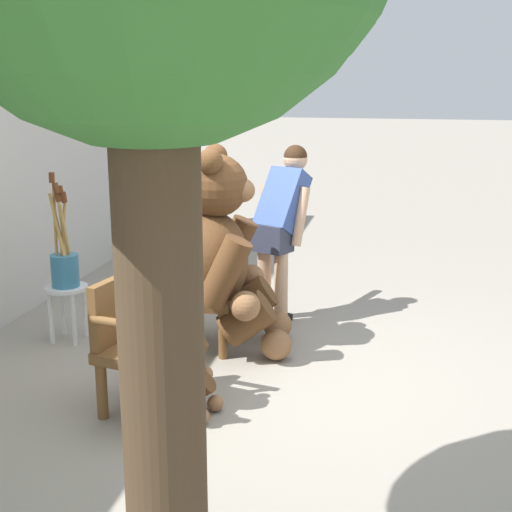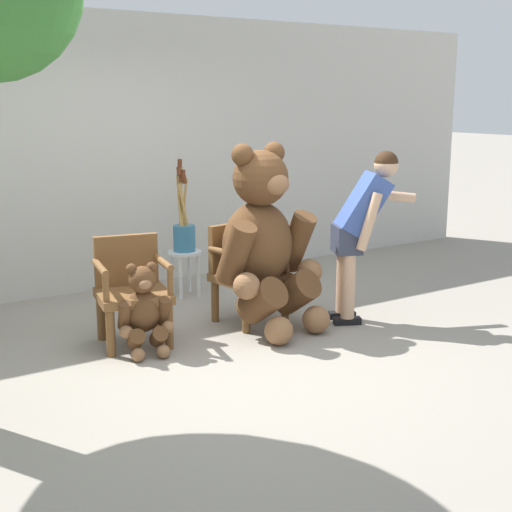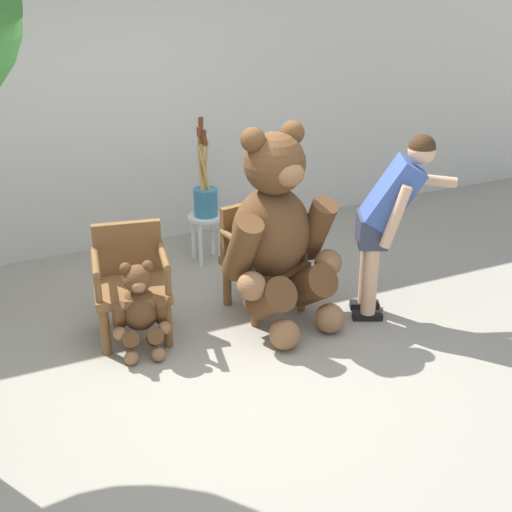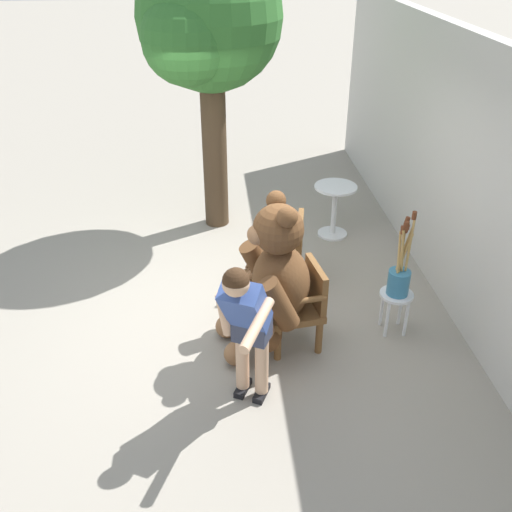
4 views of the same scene
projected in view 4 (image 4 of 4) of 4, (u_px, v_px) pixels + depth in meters
The scene contains 11 objects.
ground_plane at pixel (235, 311), 6.25m from camera, with size 60.00×60.00×0.00m, color gray.
back_wall at pixel (471, 186), 5.71m from camera, with size 10.00×0.16×2.80m, color beige.
wooden_chair_left at pixel (285, 248), 6.52m from camera, with size 0.65×0.62×0.86m.
wooden_chair_right at pixel (298, 303), 5.59m from camera, with size 0.64×0.60×0.86m.
teddy_bear_large at pixel (272, 278), 5.39m from camera, with size 0.98×0.97×1.59m.
teddy_bear_small at pixel (260, 257), 6.58m from camera, with size 0.44×0.44×0.71m.
person_visitor at pixel (246, 321), 4.61m from camera, with size 0.87×0.50×1.51m.
white_stool at pixel (396, 302), 5.79m from camera, with size 0.34×0.34×0.46m.
brush_bucket at pixel (399, 276), 5.63m from camera, with size 0.22×0.22×0.91m.
round_side_table at pixel (334, 205), 7.57m from camera, with size 0.56×0.56×0.72m.
patio_tree at pixel (206, 25), 6.71m from camera, with size 1.85×1.76×3.61m.
Camera 4 is at (5.09, -0.19, 3.68)m, focal length 40.00 mm.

